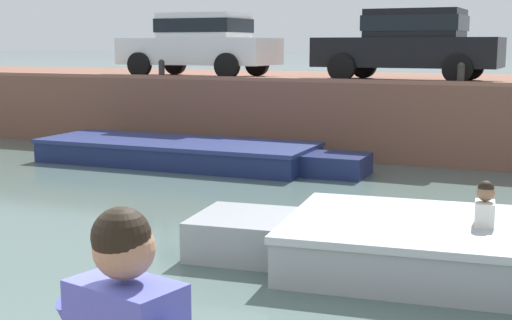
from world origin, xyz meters
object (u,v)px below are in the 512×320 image
object	(u,v)px
car_leftmost_white	(201,42)
mooring_bollard_mid	(461,73)
mooring_bollard_west	(162,68)
boat_moored_west_navy	(189,153)
car_left_inner_black	(410,42)

from	to	relation	value
car_leftmost_white	mooring_bollard_mid	xyz separation A→B (m)	(6.43, -1.26, -0.61)
mooring_bollard_west	boat_moored_west_navy	bearing A→B (deg)	-47.55
car_leftmost_white	car_left_inner_black	bearing A→B (deg)	-0.01
mooring_bollard_mid	mooring_bollard_west	bearing A→B (deg)	180.00
boat_moored_west_navy	mooring_bollard_west	size ratio (longest dim) A/B	15.48
boat_moored_west_navy	car_leftmost_white	world-z (taller)	car_leftmost_white
boat_moored_west_navy	car_leftmost_white	size ratio (longest dim) A/B	1.78
boat_moored_west_navy	mooring_bollard_west	bearing A→B (deg)	132.45
car_leftmost_white	car_left_inner_black	size ratio (longest dim) A/B	0.97
car_left_inner_black	mooring_bollard_west	world-z (taller)	car_left_inner_black
boat_moored_west_navy	mooring_bollard_mid	xyz separation A→B (m)	(5.08, 1.90, 1.64)
car_leftmost_white	car_left_inner_black	distance (m)	5.16
mooring_bollard_west	mooring_bollard_mid	distance (m)	6.81
car_leftmost_white	mooring_bollard_west	size ratio (longest dim) A/B	8.71
mooring_bollard_west	mooring_bollard_mid	bearing A→B (deg)	0.00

